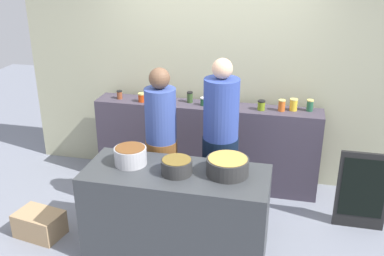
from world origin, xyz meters
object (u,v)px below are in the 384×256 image
Objects in this scene: preserve_jar_6 at (282,105)px; cooking_pot_left at (131,156)px; chalkboard_sign at (362,191)px; cook_in_cap at (220,153)px; bread_crate at (40,224)px; preserve_jar_1 at (142,97)px; preserve_jar_3 at (190,97)px; preserve_jar_2 at (152,97)px; cooking_pot_right at (228,166)px; preserve_jar_0 at (120,95)px; preserve_jar_7 at (293,105)px; cook_with_tongs at (162,153)px; preserve_jar_5 at (261,105)px; preserve_jar_8 at (310,105)px; cooking_pot_center at (177,166)px; preserve_jar_4 at (203,101)px.

preserve_jar_6 is 0.44× the size of cooking_pot_left.
cook_in_cap is at bearing -170.96° from chalkboard_sign.
chalkboard_sign is at bearing 15.45° from bread_crate.
preserve_jar_1 is 0.58m from preserve_jar_3.
preserve_jar_2 is 2.57m from chalkboard_sign.
preserve_jar_6 is at bearing 72.89° from cooking_pot_right.
preserve_jar_6 is 1.25m from chalkboard_sign.
preserve_jar_6 is (1.95, 0.01, 0.01)m from preserve_jar_0.
cook_with_tongs is (-1.31, -0.87, -0.34)m from preserve_jar_7.
preserve_jar_3 is at bearing 115.97° from cooking_pot_right.
cooking_pot_left is 0.65× the size of bread_crate.
cook_in_cap reaches higher than preserve_jar_3.
preserve_jar_7 is at bearing 141.60° from chalkboard_sign.
preserve_jar_8 reaches higher than preserve_jar_5.
preserve_jar_1 is 0.96m from cook_with_tongs.
preserve_jar_8 reaches higher than preserve_jar_0.
chalkboard_sign is at bearing 26.00° from cooking_pot_center.
preserve_jar_0 is at bearing -178.49° from preserve_jar_7.
preserve_jar_5 is 0.86× the size of preserve_jar_8.
preserve_jar_8 is (1.96, 0.13, 0.01)m from preserve_jar_1.
preserve_jar_2 reaches higher than preserve_jar_0.
preserve_jar_5 is 0.07× the size of cook_with_tongs.
preserve_jar_2 is at bearing -3.05° from preserve_jar_0.
preserve_jar_4 is at bearing 3.44° from preserve_jar_1.
preserve_jar_8 is at bearing 9.89° from preserve_jar_5.
preserve_jar_5 reaches higher than chalkboard_sign.
preserve_jar_4 is (0.75, 0.04, -0.01)m from preserve_jar_1.
preserve_jar_2 is at bearing 60.88° from bread_crate.
chalkboard_sign is at bearing 7.31° from cook_with_tongs.
preserve_jar_6 is at bearing 0.80° from preserve_jar_4.
preserve_jar_5 is at bearing 40.24° from cook_with_tongs.
chalkboard_sign is at bearing -11.17° from preserve_jar_1.
preserve_jar_5 is 0.24× the size of bread_crate.
preserve_jar_7 reaches higher than cooking_pot_center.
bread_crate is (-0.67, -1.39, -0.97)m from preserve_jar_1.
cook_with_tongs reaches higher than preserve_jar_3.
cooking_pot_right is (-0.72, -1.40, -0.16)m from preserve_jar_8.
cooking_pot_right is (0.67, -1.38, -0.16)m from preserve_jar_3.
preserve_jar_3 is 1.55m from cooking_pot_right.
preserve_jar_4 is 0.21× the size of bread_crate.
preserve_jar_4 is (0.18, -0.07, -0.02)m from preserve_jar_3.
preserve_jar_6 reaches higher than preserve_jar_1.
preserve_jar_3 is 0.86m from preserve_jar_5.
cooking_pot_right is 0.44× the size of chalkboard_sign.
cooking_pot_center is at bearing -128.13° from preserve_jar_8.
cooking_pot_right is (0.49, -1.31, -0.14)m from preserve_jar_4.
cooking_pot_center is at bearing -168.88° from cooking_pot_right.
cooking_pot_center is at bearing -154.00° from chalkboard_sign.
preserve_jar_8 is (0.31, 0.07, 0.00)m from preserve_jar_6.
preserve_jar_4 is at bearing 71.33° from cook_with_tongs.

